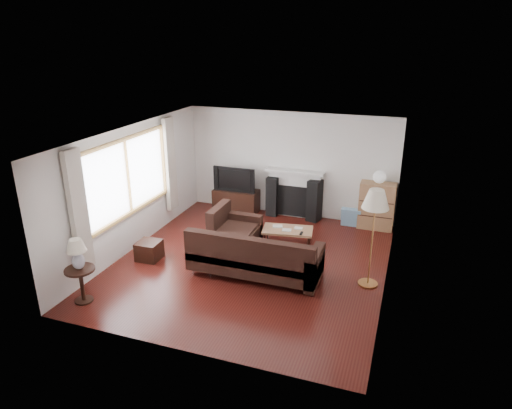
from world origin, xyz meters
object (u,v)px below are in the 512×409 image
(bookshelf, at_px, (377,206))
(coffee_table, at_px, (287,238))
(side_table, at_px, (82,285))
(tv_stand, at_px, (236,201))
(floor_lamp, at_px, (372,239))
(sectional_sofa, at_px, (255,254))

(bookshelf, relative_size, coffee_table, 1.06)
(side_table, bearing_deg, coffee_table, 49.94)
(tv_stand, height_order, floor_lamp, floor_lamp)
(floor_lamp, bearing_deg, side_table, -154.37)
(side_table, bearing_deg, sectional_sofa, 36.68)
(bookshelf, bearing_deg, coffee_table, -135.54)
(sectional_sofa, bearing_deg, bookshelf, 57.63)
(sectional_sofa, height_order, coffee_table, sectional_sofa)
(coffee_table, bearing_deg, tv_stand, 129.31)
(sectional_sofa, relative_size, coffee_table, 2.54)
(bookshelf, height_order, side_table, bookshelf)
(coffee_table, bearing_deg, sectional_sofa, -109.44)
(bookshelf, height_order, floor_lamp, floor_lamp)
(tv_stand, height_order, bookshelf, bookshelf)
(tv_stand, relative_size, coffee_table, 1.09)
(floor_lamp, relative_size, side_table, 2.94)
(floor_lamp, bearing_deg, tv_stand, 144.03)
(bookshelf, relative_size, side_table, 1.78)
(sectional_sofa, xyz_separation_m, floor_lamp, (1.99, 0.33, 0.47))
(bookshelf, bearing_deg, floor_lamp, -86.94)
(coffee_table, height_order, floor_lamp, floor_lamp)
(bookshelf, xyz_separation_m, coffee_table, (-1.62, -1.59, -0.34))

